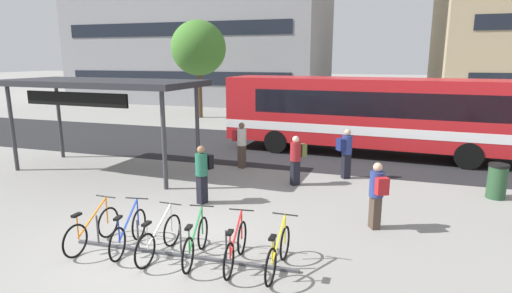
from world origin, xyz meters
TOP-DOWN VIEW (x-y plane):
  - ground at (0.00, 0.00)m, footprint 200.00×200.00m
  - bus_lane_asphalt at (0.00, 10.47)m, footprint 80.00×7.20m
  - city_bus at (3.86, 10.48)m, footprint 12.14×3.21m
  - bike_rack at (0.71, -0.20)m, footprint 4.93×0.28m
  - parked_bicycle_orange_0 at (-1.33, -0.36)m, footprint 0.52×1.72m
  - parked_bicycle_blue_1 at (-0.50, -0.24)m, footprint 0.52×1.71m
  - parked_bicycle_white_2 at (0.28, -0.31)m, footprint 0.52×1.72m
  - parked_bicycle_green_3 at (1.07, -0.23)m, footprint 0.52×1.71m
  - parked_bicycle_red_4 at (1.92, -0.20)m, footprint 0.52×1.72m
  - parked_bicycle_yellow_5 at (2.77, -0.17)m, footprint 0.52×1.72m
  - transit_shelter at (-4.95, 4.83)m, footprint 7.24×3.27m
  - commuter_black_pack_0 at (-0.21, 2.87)m, footprint 0.48×0.60m
  - commuter_red_pack_2 at (4.48, 2.49)m, footprint 0.52×0.60m
  - commuter_red_pack_3 at (-0.46, 6.77)m, footprint 0.59×0.46m
  - commuter_olive_pack_4 at (1.93, 5.33)m, footprint 0.58×0.59m
  - commuter_navy_pack_5 at (3.37, 6.54)m, footprint 0.60×0.57m
  - trash_bin at (7.78, 5.83)m, footprint 0.55×0.55m
  - street_tree_1 at (-7.58, 18.32)m, footprint 3.65×3.65m

SIDE VIEW (x-z plane):
  - ground at x=0.00m, z-range 0.00..0.00m
  - bus_lane_asphalt at x=0.00m, z-range 0.00..0.01m
  - bike_rack at x=0.71m, z-range -0.26..0.44m
  - parked_bicycle_orange_0 at x=-1.33m, z-range -0.11..0.88m
  - parked_bicycle_blue_1 at x=-0.50m, z-range -0.11..0.88m
  - parked_bicycle_white_2 at x=0.28m, z-range -0.11..0.88m
  - parked_bicycle_green_3 at x=1.07m, z-range -0.11..0.88m
  - parked_bicycle_red_4 at x=1.92m, z-range -0.11..0.88m
  - parked_bicycle_yellow_5 at x=2.77m, z-range -0.11..0.88m
  - trash_bin at x=7.78m, z-range 0.00..1.03m
  - commuter_olive_pack_4 at x=1.93m, z-range 0.12..1.73m
  - commuter_red_pack_2 at x=4.48m, z-range 0.12..1.75m
  - commuter_black_pack_0 at x=-0.21m, z-range 0.12..1.78m
  - commuter_navy_pack_5 at x=3.37m, z-range 0.13..1.83m
  - commuter_red_pack_3 at x=-0.46m, z-range 0.13..1.84m
  - city_bus at x=3.86m, z-range 0.18..3.38m
  - transit_shelter at x=-4.95m, z-range 1.44..4.71m
  - street_tree_1 at x=-7.58m, z-range 1.41..7.89m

